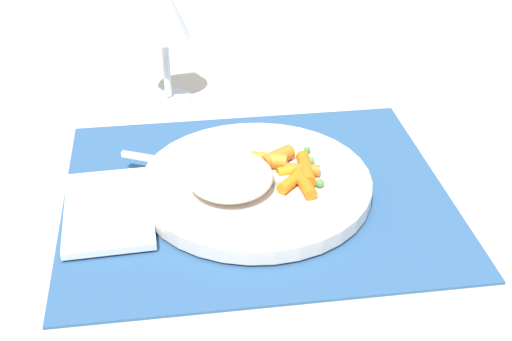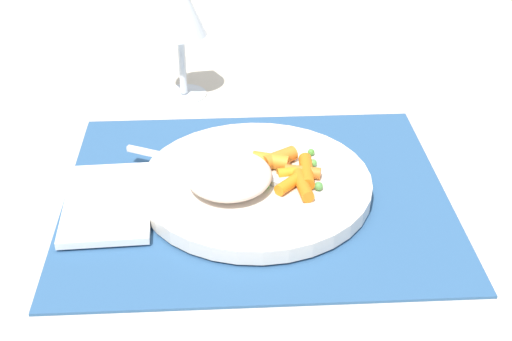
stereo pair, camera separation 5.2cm
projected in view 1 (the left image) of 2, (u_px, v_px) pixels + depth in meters
The scene contains 9 objects.
ground_plane at pixel (256, 195), 0.76m from camera, with size 2.40×2.40×0.00m, color beige.
placemat at pixel (256, 193), 0.75m from camera, with size 0.41×0.35×0.01m, color #2D5684.
plate at pixel (256, 185), 0.75m from camera, with size 0.25×0.25×0.02m, color silver.
rice_mound at pixel (230, 176), 0.72m from camera, with size 0.09×0.09×0.03m, color beige.
carrot_portion at pixel (290, 169), 0.75m from camera, with size 0.08×0.09×0.02m.
pea_scatter at pixel (292, 171), 0.75m from camera, with size 0.08×0.08×0.01m.
fork at pixel (220, 170), 0.75m from camera, with size 0.18×0.09×0.01m.
wine_glass at pixel (162, 11), 0.89m from camera, with size 0.07×0.07×0.17m.
napkin at pixel (109, 210), 0.72m from camera, with size 0.09×0.14×0.01m, color white.
Camera 1 is at (-0.09, -0.62, 0.43)m, focal length 48.51 mm.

